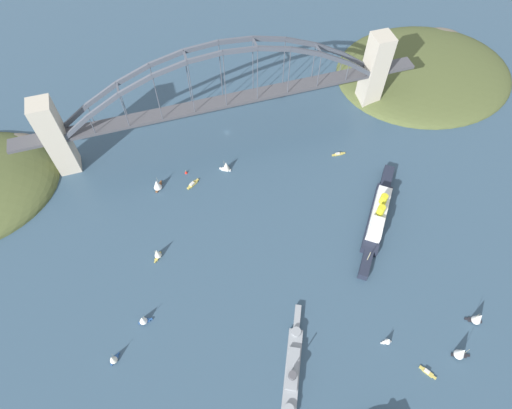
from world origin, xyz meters
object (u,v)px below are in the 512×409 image
small_boat_1 (226,166)px  small_boat_7 (479,318)px  naval_cruiser (292,371)px  channel_marker_buoy (186,172)px  seaplane_taxiing_near_bridge (281,92)px  small_boat_9 (338,154)px  small_boat_5 (193,184)px  small_boat_10 (388,341)px  ocean_liner (378,216)px  small_boat_2 (427,372)px  harbor_arch_bridge (225,100)px  small_boat_6 (143,320)px  small_boat_3 (157,184)px  small_boat_4 (462,353)px  small_boat_8 (113,359)px  small_boat_0 (157,253)px

small_boat_1 → small_boat_7: (-113.17, 155.52, 0.61)m
naval_cruiser → channel_marker_buoy: 159.54m
seaplane_taxiing_near_bridge → naval_cruiser: bearing=72.8°
small_boat_7 → small_boat_9: bearing=-79.5°
naval_cruiser → channel_marker_buoy: naval_cruiser is taller
small_boat_5 → small_boat_9: size_ratio=0.97×
naval_cruiser → small_boat_9: size_ratio=6.63×
small_boat_9 → small_boat_10: (29.34, 141.24, 2.34)m
ocean_liner → small_boat_9: ocean_liner is taller
naval_cruiser → small_boat_10: 58.51m
channel_marker_buoy → small_boat_1: bearing=168.4°
small_boat_2 → small_boat_7: 46.22m
small_boat_1 → small_boat_5: bearing=12.8°
harbor_arch_bridge → small_boat_6: harbor_arch_bridge is taller
small_boat_6 → small_boat_3: bearing=-104.5°
seaplane_taxiing_near_bridge → small_boat_9: size_ratio=1.00×
harbor_arch_bridge → small_boat_9: size_ratio=28.92×
harbor_arch_bridge → ocean_liner: harbor_arch_bridge is taller
harbor_arch_bridge → small_boat_4: (-81.97, 207.92, -28.31)m
ocean_liner → channel_marker_buoy: bearing=-34.0°
small_boat_8 → small_boat_6: bearing=-138.3°
ocean_liner → small_boat_5: 133.16m
harbor_arch_bridge → small_boat_7: harbor_arch_bridge is taller
ocean_liner → naval_cruiser: (89.55, 77.86, -3.21)m
small_boat_1 → small_boat_8: bearing=50.2°
ocean_liner → small_boat_5: (114.95, -67.04, -4.93)m
small_boat_1 → small_boat_10: bearing=110.6°
seaplane_taxiing_near_bridge → channel_marker_buoy: (95.55, 61.18, -1.03)m
small_boat_0 → channel_marker_buoy: small_boat_0 is taller
small_boat_8 → channel_marker_buoy: size_ratio=3.05×
ocean_liner → channel_marker_buoy: (117.39, -79.22, -4.66)m
harbor_arch_bridge → small_boat_6: size_ratio=36.21×
small_boat_2 → small_boat_9: 163.81m
naval_cruiser → channel_marker_buoy: bearing=-79.9°
ocean_liner → small_boat_7: 86.11m
ocean_liner → small_boat_9: size_ratio=7.48×
ocean_liner → small_boat_0: size_ratio=8.07×
small_boat_6 → channel_marker_buoy: (-47.32, -104.23, -2.80)m
ocean_liner → seaplane_taxiing_near_bridge: size_ratio=7.45×
small_boat_5 → ocean_liner: bearing=149.7°
harbor_arch_bridge → seaplane_taxiing_near_bridge: 70.48m
small_boat_0 → small_boat_9: small_boat_0 is taller
seaplane_taxiing_near_bridge → small_boat_1: (66.09, 67.20, 2.53)m
naval_cruiser → small_boat_3: 157.37m
small_boat_0 → channel_marker_buoy: (-31.67, -63.10, -3.45)m
small_boat_8 → harbor_arch_bridge: bearing=-124.9°
small_boat_2 → small_boat_4: size_ratio=0.77×
harbor_arch_bridge → small_boat_8: 189.43m
harbor_arch_bridge → small_boat_3: harbor_arch_bridge is taller
naval_cruiser → small_boat_4: size_ratio=5.75×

